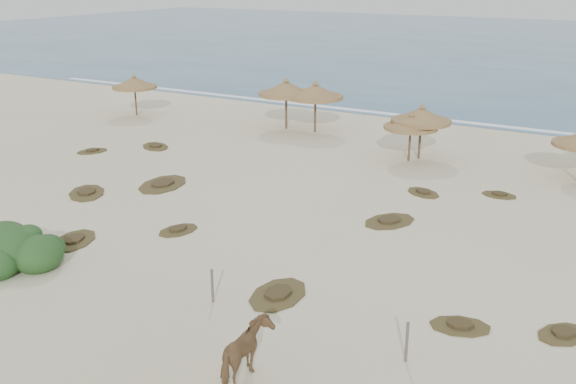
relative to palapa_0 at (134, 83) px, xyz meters
The scene contains 24 objects.
ground 25.66m from the palapa_0, 41.98° to the right, with size 160.00×160.00×0.00m, color beige.
ocean 60.98m from the palapa_0, 71.83° to the left, with size 200.00×100.00×0.01m, color #265072.
foam_line 21.10m from the palapa_0, 25.10° to the left, with size 70.00×0.60×0.01m, color white.
palapa_0 is the anchor object (origin of this frame).
palapa_1 13.09m from the palapa_0, ahead, with size 4.35×4.35×3.19m.
palapa_2 11.09m from the palapa_0, ahead, with size 4.18×4.18×3.22m.
palapa_3 20.49m from the palapa_0, ahead, with size 3.57×3.57×2.95m.
palapa_4 20.22m from the palapa_0, ahead, with size 3.02×3.02×2.62m.
horse 31.77m from the palapa_0, 43.13° to the right, with size 0.81×1.79×1.51m, color brown.
fence_post_near 27.68m from the palapa_0, 43.21° to the right, with size 0.08×0.08×1.09m, color brown.
fence_post_far 32.47m from the palapa_0, 35.87° to the right, with size 0.08×0.08×1.13m, color brown.
bush 23.84m from the palapa_0, 57.81° to the right, with size 3.58×3.15×1.60m.
scrub_0 16.66m from the palapa_0, 55.53° to the right, with size 2.75×2.81×0.16m.
scrub_1 16.07m from the palapa_0, 43.60° to the right, with size 2.39×3.23×0.16m.
scrub_2 21.84m from the palapa_0, 43.79° to the right, with size 1.50×1.89×0.16m.
scrub_3 24.71m from the palapa_0, 24.33° to the right, with size 2.38×2.74×0.16m.
scrub_4 33.61m from the palapa_0, 27.87° to the right, with size 1.83×1.96×0.16m.
scrub_6 9.24m from the palapa_0, 41.31° to the right, with size 2.45×2.21×0.16m.
scrub_7 23.43m from the palapa_0, 15.26° to the right, with size 2.02×1.81×0.16m.
scrub_8 9.72m from the palapa_0, 62.55° to the right, with size 1.73×2.00×0.16m.
scrub_9 27.98m from the palapa_0, 39.09° to the right, with size 1.62×2.44×0.16m.
scrub_10 26.08m from the palapa_0, 10.57° to the right, with size 1.53×1.01×0.16m.
scrub_11 22.07m from the palapa_0, 53.84° to the right, with size 2.07×2.53×0.16m.
scrub_12 31.84m from the palapa_0, 31.63° to the right, with size 1.99×1.63×0.16m.
Camera 1 is at (11.61, -15.70, 9.53)m, focal length 40.00 mm.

